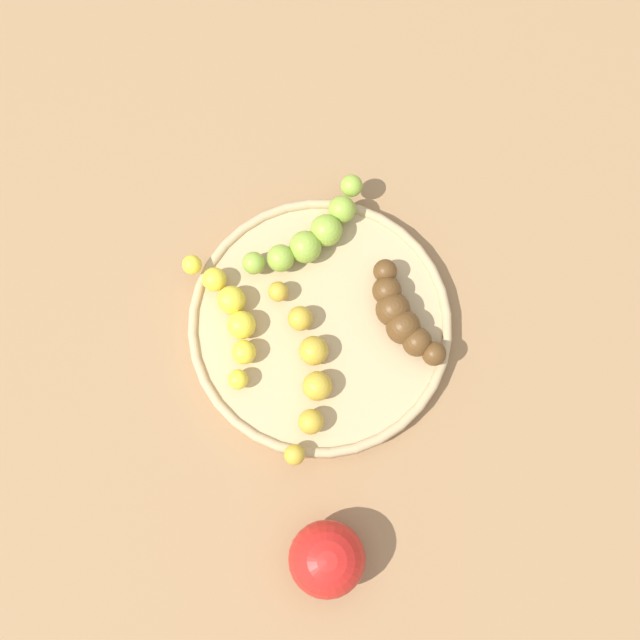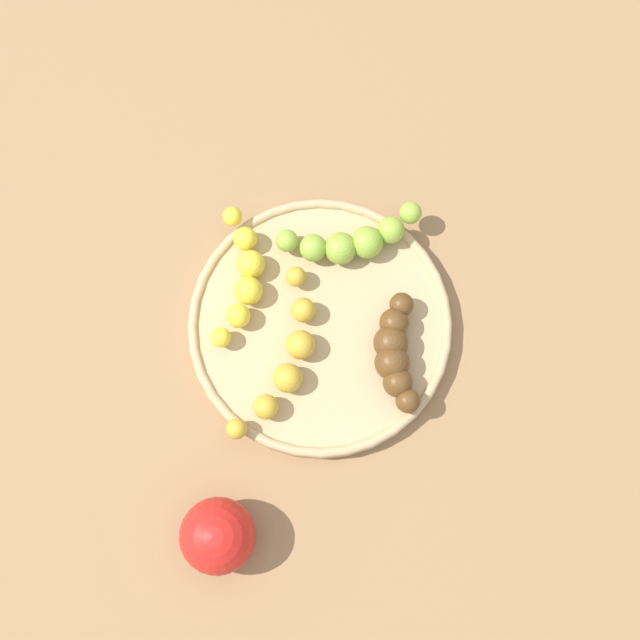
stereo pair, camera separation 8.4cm
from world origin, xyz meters
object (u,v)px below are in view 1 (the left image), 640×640
Objects in this scene: banana_overripe at (401,316)px; banana_green at (312,234)px; apple_red at (327,559)px; banana_spotted at (307,369)px; fruit_bowl at (320,326)px; banana_yellow at (230,315)px.

banana_green is at bearing -72.98° from banana_overripe.
banana_overripe is at bearing -33.59° from apple_red.
apple_red is (-0.20, 0.13, -0.00)m from banana_overripe.
apple_red is (-0.18, 0.03, 0.00)m from banana_spotted.
fruit_bowl is 0.05m from banana_spotted.
banana_green is (0.13, -0.04, 0.00)m from banana_spotted.
fruit_bowl is at bearing -26.11° from banana_overripe.
banana_spotted is 1.28× the size of banana_green.
banana_spotted is at bearing 149.61° from fruit_bowl.
fruit_bowl is at bearing 69.38° from banana_spotted.
banana_overripe is 0.12m from banana_green.
fruit_bowl is 0.08m from banana_overripe.
banana_overripe reaches higher than fruit_bowl.
banana_yellow reaches higher than fruit_bowl.
banana_overripe is 0.81× the size of banana_yellow.
banana_green is at bearing -10.88° from fruit_bowl.
apple_red is (-0.25, -0.03, 0.00)m from banana_yellow.
banana_spotted is 1.53× the size of banana_overripe.
banana_yellow is at bearing -29.69° from banana_overripe.
banana_spotted is 1.24× the size of banana_yellow.
banana_overripe reaches higher than banana_green.
fruit_bowl is 1.48× the size of banana_spotted.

